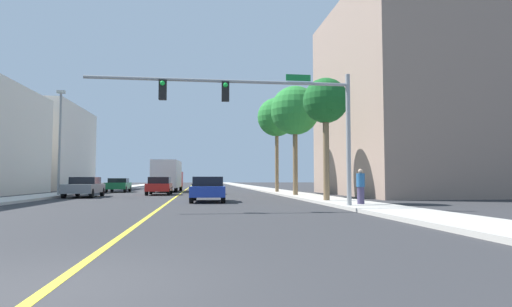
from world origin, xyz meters
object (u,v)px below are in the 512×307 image
(palm_mid, at_px, (295,111))
(car_red, at_px, (159,185))
(car_blue, at_px, (208,189))
(car_black, at_px, (204,185))
(car_green, at_px, (118,185))
(palm_far, at_px, (277,118))
(pedestrian, at_px, (361,186))
(car_yellow, at_px, (203,184))
(palm_near, at_px, (326,103))
(delivery_truck, at_px, (168,175))
(traffic_signal_mast, at_px, (266,106))
(car_gray, at_px, (85,187))
(street_lamp, at_px, (60,136))

(palm_mid, relative_size, car_red, 1.91)
(car_red, distance_m, car_blue, 11.30)
(car_black, distance_m, car_green, 10.36)
(palm_far, height_order, pedestrian, palm_far)
(palm_far, height_order, car_yellow, palm_far)
(car_red, bearing_deg, palm_near, -52.18)
(palm_near, bearing_deg, car_black, 115.37)
(car_red, relative_size, delivery_truck, 0.50)
(car_red, bearing_deg, car_green, 121.86)
(traffic_signal_mast, height_order, car_gray, traffic_signal_mast)
(street_lamp, relative_size, palm_mid, 0.96)
(traffic_signal_mast, height_order, car_black, traffic_signal_mast)
(palm_mid, distance_m, palm_far, 7.43)
(traffic_signal_mast, relative_size, pedestrian, 7.02)
(car_green, bearing_deg, palm_near, 124.43)
(street_lamp, xyz_separation_m, palm_near, (16.81, -9.55, 1.11))
(traffic_signal_mast, height_order, car_green, traffic_signal_mast)
(palm_far, relative_size, car_black, 1.88)
(palm_near, relative_size, pedestrian, 4.13)
(street_lamp, bearing_deg, car_blue, -35.39)
(car_black, height_order, car_gray, car_black)
(palm_far, height_order, car_blue, palm_far)
(car_red, height_order, car_green, car_red)
(car_black, bearing_deg, car_green, 142.61)
(palm_far, xyz_separation_m, delivery_truck, (-10.05, 5.91, -5.16))
(car_blue, distance_m, pedestrian, 8.81)
(car_gray, relative_size, delivery_truck, 0.56)
(street_lamp, height_order, palm_near, street_lamp)
(delivery_truck, height_order, pedestrian, delivery_truck)
(car_black, distance_m, car_red, 3.70)
(street_lamp, bearing_deg, car_green, 78.36)
(traffic_signal_mast, xyz_separation_m, car_red, (-6.10, 16.97, -3.69))
(street_lamp, relative_size, car_green, 1.77)
(car_yellow, bearing_deg, palm_mid, -70.22)
(palm_far, bearing_deg, palm_near, -90.04)
(delivery_truck, bearing_deg, traffic_signal_mast, -74.40)
(traffic_signal_mast, distance_m, delivery_truck, 25.82)
(street_lamp, bearing_deg, palm_far, 17.35)
(delivery_truck, relative_size, pedestrian, 5.09)
(street_lamp, height_order, delivery_truck, street_lamp)
(street_lamp, height_order, car_yellow, street_lamp)
(pedestrian, bearing_deg, car_black, 151.09)
(palm_far, bearing_deg, car_gray, -158.82)
(palm_mid, height_order, car_yellow, palm_mid)
(car_gray, xyz_separation_m, car_yellow, (8.44, 15.15, -0.04))
(palm_mid, height_order, palm_far, palm_far)
(car_blue, relative_size, car_green, 0.97)
(car_green, distance_m, pedestrian, 27.95)
(car_yellow, bearing_deg, traffic_signal_mast, -86.22)
(car_blue, bearing_deg, traffic_signal_mast, -67.41)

